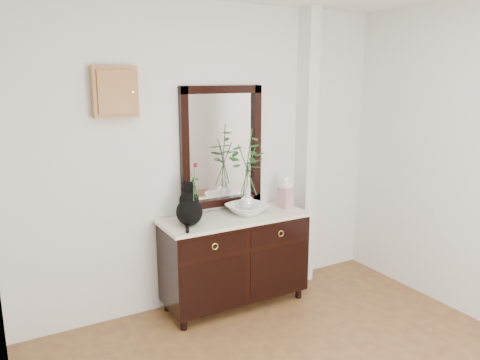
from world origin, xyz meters
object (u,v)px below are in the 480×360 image
sideboard (235,256)px  ginger_jar (286,191)px  lotus_bowl (247,209)px  cat (189,203)px

sideboard → ginger_jar: bearing=1.9°
ginger_jar → lotus_bowl: bearing=-179.3°
cat → sideboard: bearing=25.2°
cat → lotus_bowl: (0.58, 0.03, -0.14)m
ginger_jar → cat: bearing=-177.9°
cat → ginger_jar: size_ratio=1.16×
sideboard → cat: size_ratio=3.66×
lotus_bowl → ginger_jar: ginger_jar is taller
lotus_bowl → ginger_jar: size_ratio=1.15×
sideboard → cat: cat is taller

